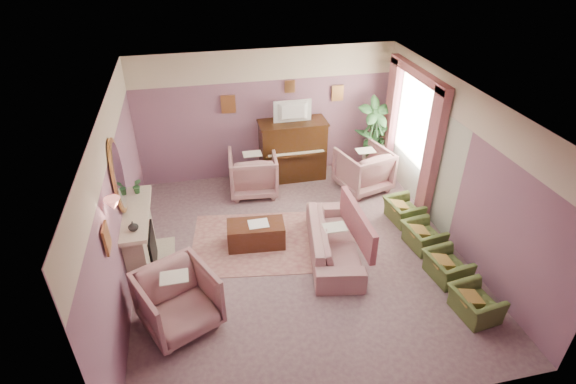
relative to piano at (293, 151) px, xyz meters
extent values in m
cube|color=#785D63|center=(-0.50, -2.68, -0.65)|extent=(5.50, 6.00, 0.01)
cube|color=#ECE7CB|center=(-0.50, -2.68, 2.15)|extent=(5.50, 6.00, 0.01)
cube|color=slate|center=(-0.50, 0.32, 0.75)|extent=(5.50, 0.02, 2.80)
cube|color=slate|center=(-0.50, -5.68, 0.75)|extent=(5.50, 0.02, 2.80)
cube|color=slate|center=(-3.25, -2.68, 0.75)|extent=(0.02, 6.00, 2.80)
cube|color=slate|center=(2.25, -2.68, 0.75)|extent=(0.02, 6.00, 2.80)
cube|color=beige|center=(-0.50, 0.31, 1.82)|extent=(5.50, 0.01, 0.65)
cube|color=beige|center=(2.23, -1.38, 0.42)|extent=(0.01, 3.00, 2.15)
cube|color=#C0B49A|center=(-3.09, -2.48, -0.10)|extent=(0.30, 1.40, 1.10)
cube|color=black|center=(-2.99, -2.48, -0.25)|extent=(0.18, 0.72, 0.68)
cube|color=#FF5515|center=(-2.95, -2.48, -0.43)|extent=(0.06, 0.54, 0.10)
cube|color=#C0B49A|center=(-3.06, -2.48, 0.47)|extent=(0.40, 1.55, 0.07)
cube|color=#C0B49A|center=(-2.89, -2.48, -0.64)|extent=(0.55, 1.50, 0.02)
ellipsoid|color=#B78144|center=(-3.20, -2.48, 1.15)|extent=(0.04, 0.72, 1.20)
ellipsoid|color=white|center=(-3.17, -2.48, 1.15)|extent=(0.01, 0.60, 1.06)
cone|color=#F77D6F|center=(-3.12, -3.53, 1.33)|extent=(0.20, 0.20, 0.16)
cube|color=#311B0B|center=(0.00, 0.00, 0.00)|extent=(1.40, 0.60, 1.30)
cube|color=#311B0B|center=(0.00, -0.35, 0.07)|extent=(1.30, 0.12, 0.06)
cube|color=beige|center=(0.00, -0.35, 0.11)|extent=(1.20, 0.08, 0.02)
cube|color=#311B0B|center=(0.00, 0.00, 0.66)|extent=(1.45, 0.65, 0.04)
imported|color=black|center=(0.00, -0.05, 0.95)|extent=(0.80, 0.12, 0.48)
cube|color=#B78144|center=(-1.30, 0.28, 1.07)|extent=(0.30, 0.03, 0.38)
cube|color=#B78144|center=(1.05, 0.28, 1.13)|extent=(0.26, 0.03, 0.34)
cube|color=#B78144|center=(0.00, 0.28, 1.35)|extent=(0.22, 0.03, 0.26)
cube|color=#B78144|center=(-3.21, -3.88, 1.07)|extent=(0.03, 0.28, 0.36)
cube|color=beige|center=(2.20, -1.13, 1.05)|extent=(0.03, 1.40, 1.80)
cube|color=#934E58|center=(2.12, -2.05, 0.65)|extent=(0.16, 0.34, 2.60)
cube|color=#934E58|center=(2.12, -0.21, 0.65)|extent=(0.16, 0.34, 2.60)
cube|color=#934E58|center=(2.12, -1.13, 1.91)|extent=(0.16, 2.20, 0.16)
imported|color=#265329|center=(-3.05, -1.93, 0.64)|extent=(0.16, 0.16, 0.28)
imported|color=beige|center=(-3.05, -2.98, 0.58)|extent=(0.16, 0.16, 0.16)
cube|color=#A06A64|center=(-1.07, -2.20, -0.64)|extent=(2.73, 2.14, 0.01)
cube|color=#452315|center=(-1.18, -2.25, -0.43)|extent=(1.04, 0.59, 0.45)
cube|color=white|center=(-1.13, -2.25, -0.20)|extent=(0.35, 0.28, 0.01)
imported|color=#AB7D7B|center=(0.09, -2.80, -0.24)|extent=(0.68, 2.04, 0.82)
cube|color=#934E58|center=(0.49, -2.80, -0.05)|extent=(0.10, 1.54, 0.57)
imported|color=#AB7D7B|center=(-0.95, -0.44, -0.15)|extent=(0.97, 0.97, 1.01)
imported|color=#AB7D7B|center=(1.36, -0.79, -0.15)|extent=(0.97, 0.97, 1.01)
imported|color=#AB7D7B|center=(-2.52, -3.82, -0.15)|extent=(0.97, 0.97, 1.01)
imported|color=#4E622E|center=(1.69, -4.57, -0.36)|extent=(0.48, 0.68, 0.58)
imported|color=#4E622E|center=(1.69, -3.75, -0.36)|extent=(0.48, 0.68, 0.58)
imported|color=#4E622E|center=(1.69, -2.93, -0.36)|extent=(0.48, 0.68, 0.58)
imported|color=#4E622E|center=(1.69, -2.11, -0.36)|extent=(0.48, 0.68, 0.58)
cylinder|color=silver|center=(1.89, -0.07, -0.30)|extent=(0.52, 0.52, 0.70)
imported|color=#265329|center=(1.89, -0.07, 0.22)|extent=(0.30, 0.30, 0.34)
imported|color=#265329|center=(2.01, -0.17, 0.19)|extent=(0.16, 0.16, 0.28)
cylinder|color=#98664B|center=(1.77, -0.20, -0.48)|extent=(0.34, 0.34, 0.34)
imported|color=#265329|center=(1.77, -0.20, 0.41)|extent=(0.76, 0.76, 1.44)
camera|label=1|loc=(-1.99, -8.57, 4.43)|focal=28.00mm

